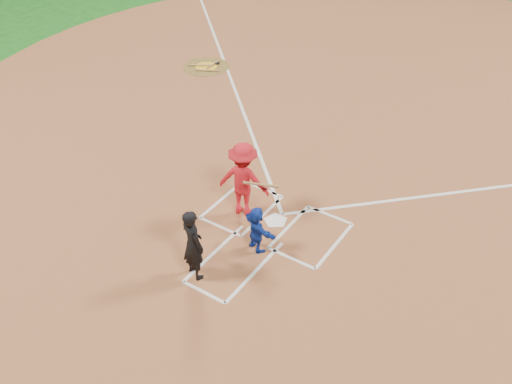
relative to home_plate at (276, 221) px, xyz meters
The scene contains 13 objects.
ground 0.02m from the home_plate, ahead, with size 120.00×120.00×0.00m, color #165917.
home_plate_dirt 6.00m from the home_plate, 90.00° to the left, with size 28.00×28.00×0.01m, color brown.
home_plate is the anchor object (origin of this frame).
on_deck_circle 9.18m from the home_plate, 138.14° to the left, with size 1.70×1.70×0.01m, color brown.
on_deck_logo 9.18m from the home_plate, 138.14° to the left, with size 0.80×0.80×0.00m, color gold.
on_deck_bat_a 9.24m from the home_plate, 136.37° to the left, with size 0.06×0.06×0.84m, color olive.
on_deck_bat_b 9.26m from the home_plate, 139.43° to the left, with size 0.06×0.06×0.84m, color olive.
on_deck_bat_c 8.76m from the home_plate, 138.29° to the left, with size 0.06×0.06×0.84m, color #A3713B.
bat_weight_donut 9.31m from the home_plate, 135.48° to the left, with size 0.19×0.19×0.05m, color black.
catcher 1.21m from the home_plate, 81.46° to the right, with size 1.05×0.34×1.14m, color #1536AE.
umpire 2.66m from the home_plate, 101.03° to the right, with size 0.62×0.41×1.70m, color black.
chalk_markings 5.29m from the home_plate, 90.00° to the left, with size 28.35×17.32×0.01m.
batter_at_plate 1.28m from the home_plate, behind, with size 1.62×1.00×1.91m.
Camera 1 is at (5.48, -9.07, 8.70)m, focal length 40.00 mm.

